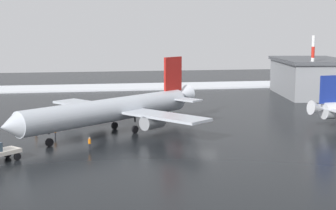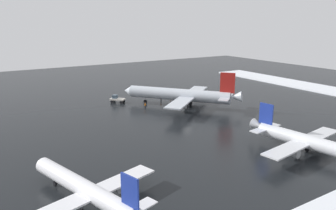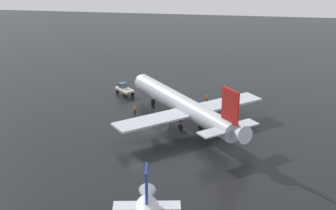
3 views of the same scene
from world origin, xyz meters
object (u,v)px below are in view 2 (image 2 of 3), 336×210
at_px(airplane_far_rear, 85,189).
at_px(ground_crew_near_tug, 170,95).
at_px(airplane_distant_tail, 312,143).
at_px(pushback_tug, 117,99).
at_px(ground_crew_beside_wing, 161,99).
at_px(airplane_foreground_jet, 181,95).
at_px(ground_crew_by_nose_gear, 145,105).

relative_size(airplane_far_rear, ground_crew_near_tug, 15.09).
distance_m(airplane_distant_tail, pushback_tug, 61.34).
height_order(airplane_far_rear, ground_crew_near_tug, airplane_far_rear).
relative_size(ground_crew_beside_wing, ground_crew_near_tug, 1.00).
bearing_deg(ground_crew_beside_wing, airplane_far_rear, 133.75).
bearing_deg(ground_crew_beside_wing, airplane_distant_tail, 176.43).
height_order(airplane_far_rear, pushback_tug, airplane_far_rear).
xyz_separation_m(airplane_foreground_jet, ground_crew_beside_wing, (-2.01, 8.75, -2.70)).
distance_m(airplane_far_rear, ground_crew_by_nose_gear, 53.24).
bearing_deg(pushback_tug, airplane_far_rear, 109.53).
distance_m(airplane_far_rear, ground_crew_near_tug, 68.33).
bearing_deg(ground_crew_near_tug, airplane_distant_tail, -39.02).
distance_m(airplane_foreground_jet, airplane_distant_tail, 44.73).
distance_m(ground_crew_beside_wing, ground_crew_near_tug, 6.47).
distance_m(airplane_far_rear, pushback_tug, 60.09).
distance_m(airplane_distant_tail, ground_crew_near_tug, 56.80).
distance_m(pushback_tug, ground_crew_near_tug, 18.60).
bearing_deg(airplane_far_rear, airplane_distant_tail, -114.58).
bearing_deg(ground_crew_by_nose_gear, ground_crew_near_tug, 85.81).
relative_size(airplane_distant_tail, airplane_far_rear, 1.11).
height_order(airplane_distant_tail, ground_crew_near_tug, airplane_distant_tail).
relative_size(airplane_far_rear, ground_crew_beside_wing, 15.09).
height_order(airplane_foreground_jet, airplane_distant_tail, airplane_foreground_jet).
xyz_separation_m(airplane_far_rear, ground_crew_by_nose_gear, (32.11, 42.44, -1.61)).
bearing_deg(pushback_tug, ground_crew_beside_wing, -158.45).
xyz_separation_m(ground_crew_by_nose_gear, ground_crew_beside_wing, (8.34, 4.80, 0.00)).
relative_size(airplane_foreground_jet, ground_crew_beside_wing, 18.24).
xyz_separation_m(airplane_distant_tail, ground_crew_near_tug, (3.66, 56.65, -1.84)).
bearing_deg(airplane_far_rear, ground_crew_near_tug, -58.65).
bearing_deg(airplane_distant_tail, ground_crew_by_nose_gear, -176.16).
xyz_separation_m(airplane_distant_tail, airplane_far_rear, (-42.42, 6.22, -0.23)).
bearing_deg(ground_crew_near_tug, airplane_far_rear, -77.75).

